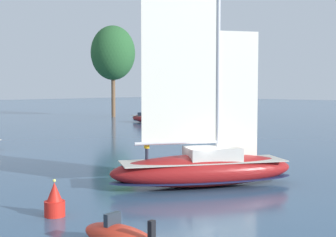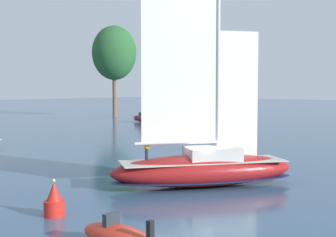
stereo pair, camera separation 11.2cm
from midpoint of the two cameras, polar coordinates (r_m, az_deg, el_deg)
ground_plane at (r=30.04m, az=4.21°, el=-8.20°), size 400.00×400.00×0.00m
tree_shore_center at (r=100.22m, az=-6.75°, el=7.92°), size 9.35×9.35×19.25m
sailboat_main at (r=29.81m, az=4.26°, el=-5.81°), size 11.84×9.51×16.49m
sailboat_moored_far_slip at (r=82.46m, az=-2.68°, el=0.03°), size 4.31×9.05×12.00m
motor_tender at (r=18.89m, az=-6.15°, el=-14.08°), size 1.55×3.68×1.40m
channel_buoy at (r=23.67m, az=-13.79°, el=-9.81°), size 1.00×1.00×1.83m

